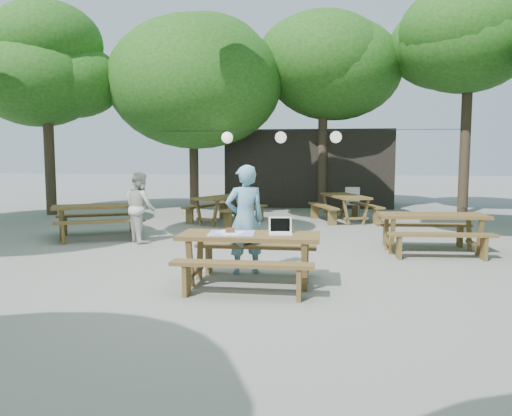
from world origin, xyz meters
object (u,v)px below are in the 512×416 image
Objects in this scene: main_picnic_table at (249,259)px; picnic_table_nw at (99,221)px; woman at (245,220)px; second_person at (140,207)px; plastic_chair at (352,208)px.

main_picnic_table is 0.83× the size of picnic_table_nw.
picnic_table_nw is 4.88m from woman.
second_person is (-2.88, 3.27, 0.37)m from main_picnic_table.
woman reaches higher than second_person.
woman is at bearing 103.88° from main_picnic_table.
picnic_table_nw is 1.27m from second_person.
main_picnic_table is 1.31× the size of second_person.
picnic_table_nw is 2.67× the size of plastic_chair.
picnic_table_nw is at bearing -62.30° from woman.
main_picnic_table is at bearing -99.42° from plastic_chair.
woman is 1.13× the size of second_person.
woman is 8.03m from plastic_chair.
plastic_chair reaches higher than main_picnic_table.
plastic_chair is at bearing -129.58° from woman.
main_picnic_table is at bearing 79.28° from woman.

